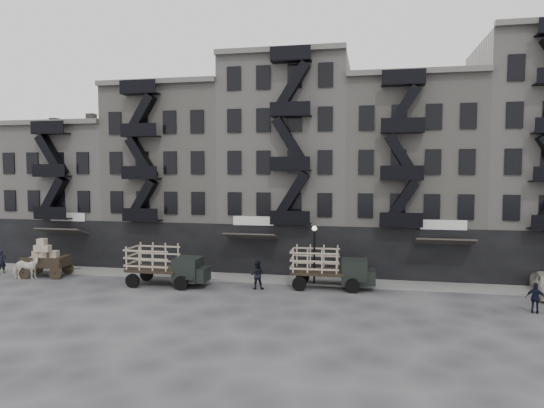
% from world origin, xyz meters
% --- Properties ---
extents(ground, '(140.00, 140.00, 0.00)m').
position_xyz_m(ground, '(0.00, 0.00, 0.00)').
color(ground, '#38383A').
rests_on(ground, ground).
extents(sidewalk, '(55.00, 2.50, 0.15)m').
position_xyz_m(sidewalk, '(0.00, 3.75, 0.07)').
color(sidewalk, slate).
rests_on(sidewalk, ground).
extents(building_west, '(10.00, 11.35, 13.20)m').
position_xyz_m(building_west, '(-20.00, 9.83, 6.00)').
color(building_west, gray).
rests_on(building_west, ground).
extents(building_midwest, '(10.00, 11.35, 16.20)m').
position_xyz_m(building_midwest, '(-10.00, 9.83, 7.50)').
color(building_midwest, gray).
rests_on(building_midwest, ground).
extents(building_center, '(10.00, 11.35, 18.20)m').
position_xyz_m(building_center, '(-0.00, 9.82, 8.50)').
color(building_center, gray).
rests_on(building_center, ground).
extents(building_mideast, '(10.00, 11.35, 16.20)m').
position_xyz_m(building_mideast, '(10.00, 9.83, 7.50)').
color(building_mideast, gray).
rests_on(building_mideast, ground).
extents(building_east, '(10.00, 11.35, 19.20)m').
position_xyz_m(building_east, '(20.00, 9.82, 9.00)').
color(building_east, gray).
rests_on(building_east, ground).
extents(lamp_post, '(0.36, 0.36, 4.28)m').
position_xyz_m(lamp_post, '(3.00, 2.60, 2.78)').
color(lamp_post, black).
rests_on(lamp_post, ground).
extents(horse, '(2.27, 1.41, 1.78)m').
position_xyz_m(horse, '(-18.50, 0.31, 0.89)').
color(horse, silver).
rests_on(horse, ground).
extents(wagon, '(3.66, 2.22, 2.95)m').
position_xyz_m(wagon, '(-17.72, 1.42, 1.69)').
color(wagon, black).
rests_on(wagon, ground).
extents(stake_truck_west, '(5.78, 2.44, 2.88)m').
position_xyz_m(stake_truck_west, '(-7.37, 0.55, 1.65)').
color(stake_truck_west, black).
rests_on(stake_truck_west, ground).
extents(stake_truck_east, '(5.80, 2.55, 2.87)m').
position_xyz_m(stake_truck_east, '(4.15, 2.03, 1.64)').
color(stake_truck_east, black).
rests_on(stake_truck_east, ground).
extents(pedestrian_west, '(0.72, 0.81, 1.85)m').
position_xyz_m(pedestrian_west, '(-21.78, 1.70, 0.93)').
color(pedestrian_west, black).
rests_on(pedestrian_west, ground).
extents(pedestrian_mid, '(1.04, 0.85, 1.99)m').
position_xyz_m(pedestrian_mid, '(-0.76, 0.84, 1.00)').
color(pedestrian_mid, black).
rests_on(pedestrian_mid, ground).
extents(policeman, '(1.11, 0.73, 1.75)m').
position_xyz_m(policeman, '(16.21, -1.55, 0.87)').
color(policeman, black).
rests_on(policeman, ground).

